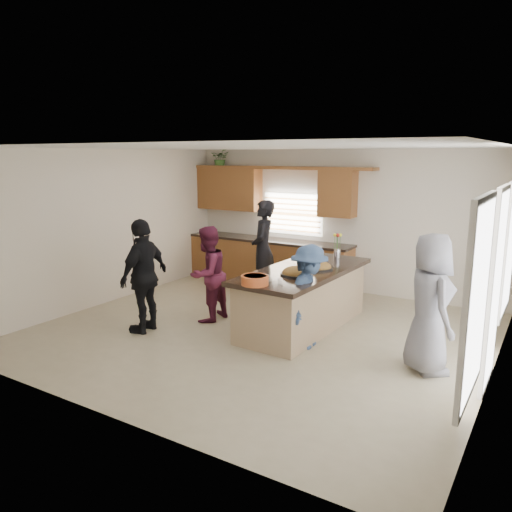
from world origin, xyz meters
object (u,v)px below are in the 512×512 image
Objects in this scene: woman_right_back at (309,296)px; woman_left_mid at (208,274)px; woman_left_back at (263,249)px; woman_right_front at (430,304)px; woman_left_front at (144,276)px; salad_bowl at (255,280)px; island at (303,300)px.

woman_left_mid is at bearing 82.61° from woman_right_back.
woman_left_back is 1.05× the size of woman_right_front.
woman_left_back reaches higher than woman_left_front.
woman_right_back is (0.56, 0.53, -0.28)m from salad_bowl.
woman_left_front is at bearing -173.68° from salad_bowl.
woman_left_mid reaches higher than salad_bowl.
woman_left_mid is at bearing -158.98° from island.
woman_right_front reaches higher than woman_right_back.
woman_left_mid is 1.05m from woman_left_front.
woman_left_back reaches higher than woman_right_front.
woman_right_back reaches higher than salad_bowl.
woman_right_back reaches higher than island.
woman_left_front is (-0.52, -0.91, 0.09)m from woman_left_mid.
woman_left_back is 2.67m from woman_left_front.
woman_right_front is at bearing 14.67° from salad_bowl.
island is 1.60m from woman_left_mid.
woman_right_front is (1.63, 0.05, 0.14)m from woman_right_back.
woman_left_mid is (-0.03, -1.71, -0.14)m from woman_left_back.
woman_left_front reaches higher than woman_right_back.
woman_left_mid reaches higher than woman_right_back.
salad_bowl is 1.53m from woman_left_mid.
woman_right_back is at bearing 55.34° from woman_right_front.
woman_left_mid is at bearing 143.98° from woman_left_front.
island is 0.85m from woman_right_back.
island is at bearing 23.64° from woman_left_back.
woman_right_front is at bearing 35.53° from woman_left_back.
woman_right_back is 0.84× the size of woman_right_front.
woman_right_front reaches higher than woman_left_front.
woman_left_mid is at bearing 51.59° from woman_right_front.
woman_left_back reaches higher than salad_bowl.
woman_left_back is 3.95m from woman_right_front.
woman_left_front is 1.19× the size of woman_right_back.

